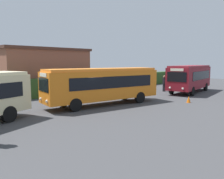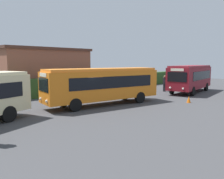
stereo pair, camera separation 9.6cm
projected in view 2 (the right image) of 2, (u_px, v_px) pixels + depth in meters
The scene contains 8 objects.
ground_plane at pixel (93, 106), 19.35m from camera, with size 78.61×78.61×0.00m, color #424244.
bus_orange at pixel (103, 84), 19.74m from camera, with size 10.50×4.25×3.10m.
bus_maroon at pixel (190, 77), 27.81m from camera, with size 8.97×3.77×3.20m.
person_right at pixel (164, 83), 28.78m from camera, with size 0.48×0.35×1.92m.
person_far at pixel (165, 82), 31.15m from camera, with size 0.46×0.55×1.85m.
hedge_row at pixel (46, 88), 24.48m from camera, with size 51.30×1.35×1.93m, color #2B4B20.
depot_building at pixel (39, 70), 28.92m from camera, with size 10.89×7.55×5.26m.
traffic_cone at pixel (189, 99), 20.94m from camera, with size 0.36×0.36×0.60m, color orange.
Camera 2 is at (-12.41, -14.54, 3.66)m, focal length 37.55 mm.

